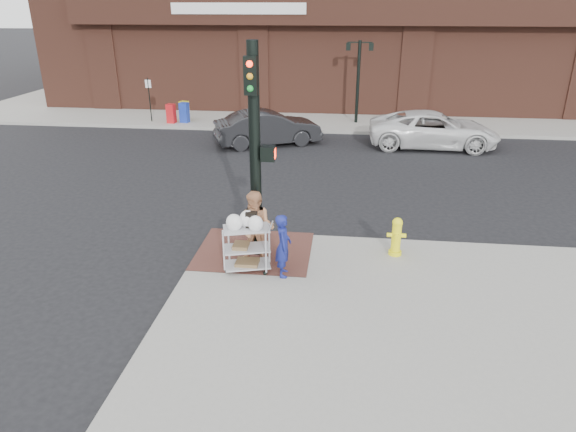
# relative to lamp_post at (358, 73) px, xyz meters

# --- Properties ---
(ground) EXTENTS (220.00, 220.00, 0.00)m
(ground) POSITION_rel_lamp_post_xyz_m (-2.00, -16.00, -2.62)
(ground) COLOR black
(ground) RESTS_ON ground
(sidewalk_far) EXTENTS (65.00, 36.00, 0.15)m
(sidewalk_far) POSITION_rel_lamp_post_xyz_m (10.50, 16.00, -2.54)
(sidewalk_far) COLOR gray
(sidewalk_far) RESTS_ON ground
(brick_curb_ramp) EXTENTS (2.80, 2.40, 0.01)m
(brick_curb_ramp) POSITION_rel_lamp_post_xyz_m (-2.60, -15.10, -2.46)
(brick_curb_ramp) COLOR #522E26
(brick_curb_ramp) RESTS_ON sidewalk_near
(lamp_post) EXTENTS (1.32, 0.22, 4.00)m
(lamp_post) POSITION_rel_lamp_post_xyz_m (0.00, 0.00, 0.00)
(lamp_post) COLOR black
(lamp_post) RESTS_ON sidewalk_far
(parking_sign) EXTENTS (0.05, 0.05, 2.20)m
(parking_sign) POSITION_rel_lamp_post_xyz_m (-10.50, -1.00, -1.37)
(parking_sign) COLOR black
(parking_sign) RESTS_ON sidewalk_far
(traffic_signal_pole) EXTENTS (0.61, 0.51, 5.00)m
(traffic_signal_pole) POSITION_rel_lamp_post_xyz_m (-2.48, -15.23, 0.21)
(traffic_signal_pole) COLOR black
(traffic_signal_pole) RESTS_ON sidewalk_near
(woman_blue) EXTENTS (0.41, 0.57, 1.47)m
(woman_blue) POSITION_rel_lamp_post_xyz_m (-1.73, -16.21, -1.73)
(woman_blue) COLOR navy
(woman_blue) RESTS_ON sidewalk_near
(pedestrian_tan) EXTENTS (0.92, 0.75, 1.78)m
(pedestrian_tan) POSITION_rel_lamp_post_xyz_m (-2.42, -15.68, -1.58)
(pedestrian_tan) COLOR tan
(pedestrian_tan) RESTS_ON sidewalk_near
(sedan_dark) EXTENTS (4.87, 3.34, 1.52)m
(sedan_dark) POSITION_rel_lamp_post_xyz_m (-3.89, -4.39, -1.86)
(sedan_dark) COLOR black
(sedan_dark) RESTS_ON ground
(minivan_white) EXTENTS (5.55, 2.63, 1.53)m
(minivan_white) POSITION_rel_lamp_post_xyz_m (3.28, -3.92, -1.85)
(minivan_white) COLOR white
(minivan_white) RESTS_ON ground
(utility_cart) EXTENTS (1.14, 0.83, 1.42)m
(utility_cart) POSITION_rel_lamp_post_xyz_m (-2.59, -16.06, -1.82)
(utility_cart) COLOR #A9AAAF
(utility_cart) RESTS_ON sidewalk_near
(fire_hydrant) EXTENTS (0.46, 0.32, 0.97)m
(fire_hydrant) POSITION_rel_lamp_post_xyz_m (0.87, -14.89, -1.97)
(fire_hydrant) COLOR #FFF515
(fire_hydrant) RESTS_ON sidewalk_near
(newsbox_red) EXTENTS (0.44, 0.41, 0.95)m
(newsbox_red) POSITION_rel_lamp_post_xyz_m (-9.35, -1.22, -1.99)
(newsbox_red) COLOR red
(newsbox_red) RESTS_ON sidewalk_far
(newsbox_yellow) EXTENTS (0.48, 0.45, 0.98)m
(newsbox_yellow) POSITION_rel_lamp_post_xyz_m (-8.86, -0.55, -1.98)
(newsbox_yellow) COLOR yellow
(newsbox_yellow) RESTS_ON sidewalk_far
(newsbox_blue) EXTENTS (0.47, 0.43, 1.00)m
(newsbox_blue) POSITION_rel_lamp_post_xyz_m (-8.72, -1.01, -1.97)
(newsbox_blue) COLOR #1A34A9
(newsbox_blue) RESTS_ON sidewalk_far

